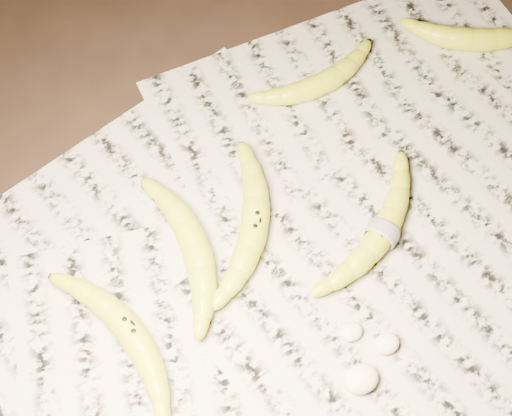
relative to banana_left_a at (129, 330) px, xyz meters
name	(u,v)px	position (x,y,z in m)	size (l,w,h in m)	color
ground	(276,252)	(0.20, 0.02, -0.03)	(3.00, 3.00, 0.00)	black
newspaper_patch	(308,250)	(0.24, 0.00, -0.02)	(0.90, 0.70, 0.01)	#B4B09A
banana_left_a	(129,330)	(0.00, 0.00, 0.00)	(0.20, 0.06, 0.03)	yellow
banana_left_b	(195,246)	(0.11, 0.06, 0.00)	(0.19, 0.06, 0.04)	yellow
banana_center	(254,224)	(0.19, 0.05, 0.00)	(0.19, 0.06, 0.04)	yellow
banana_taped	(383,232)	(0.32, -0.03, 0.00)	(0.20, 0.05, 0.03)	yellow
banana_upper_a	(321,82)	(0.37, 0.20, 0.00)	(0.17, 0.05, 0.03)	yellow
banana_upper_b	(472,38)	(0.60, 0.17, 0.00)	(0.17, 0.05, 0.03)	yellow
measuring_tape	(383,232)	(0.32, -0.03, 0.00)	(0.04, 0.04, 0.00)	white
flesh_chunk_a	(362,378)	(0.21, -0.17, -0.01)	(0.04, 0.03, 0.02)	#FFF0C5
flesh_chunk_b	(387,343)	(0.26, -0.15, -0.01)	(0.03, 0.03, 0.02)	#FFF0C5
flesh_chunk_c	(352,331)	(0.23, -0.12, -0.01)	(0.03, 0.02, 0.02)	#FFF0C5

